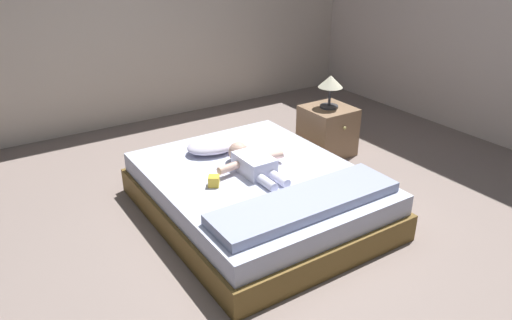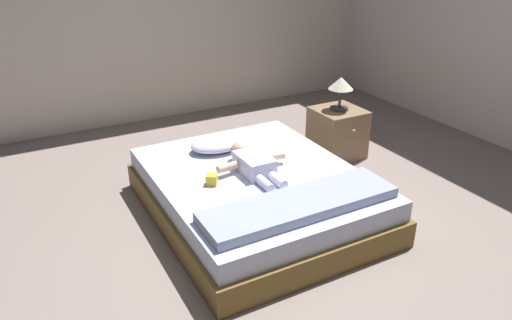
# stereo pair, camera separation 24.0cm
# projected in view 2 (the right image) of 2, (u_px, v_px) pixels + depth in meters

# --- Properties ---
(ground_plane) EXTENTS (8.00, 8.00, 0.00)m
(ground_plane) POSITION_uv_depth(u_px,v_px,m) (269.00, 267.00, 3.00)
(ground_plane) COLOR gray
(wall_behind_bed) EXTENTS (8.00, 0.12, 2.53)m
(wall_behind_bed) POSITION_uv_depth(u_px,v_px,m) (122.00, 2.00, 4.85)
(wall_behind_bed) COLOR beige
(wall_behind_bed) RESTS_ON ground_plane
(bed) EXTENTS (1.42, 1.76, 0.34)m
(bed) POSITION_uv_depth(u_px,v_px,m) (256.00, 194.00, 3.52)
(bed) COLOR brown
(bed) RESTS_ON ground_plane
(pillow) EXTENTS (0.46, 0.30, 0.11)m
(pillow) POSITION_uv_depth(u_px,v_px,m) (219.00, 143.00, 3.79)
(pillow) COLOR silver
(pillow) RESTS_ON bed
(baby) EXTENTS (0.55, 0.62, 0.15)m
(baby) POSITION_uv_depth(u_px,v_px,m) (252.00, 162.00, 3.45)
(baby) COLOR white
(baby) RESTS_ON bed
(toothbrush) EXTENTS (0.04, 0.14, 0.02)m
(toothbrush) POSITION_uv_depth(u_px,v_px,m) (270.00, 158.00, 3.66)
(toothbrush) COLOR #B42A99
(toothbrush) RESTS_ON bed
(nightstand) EXTENTS (0.42, 0.45, 0.45)m
(nightstand) POSITION_uv_depth(u_px,v_px,m) (337.00, 133.00, 4.43)
(nightstand) COLOR #89694D
(nightstand) RESTS_ON ground_plane
(lamp) EXTENTS (0.22, 0.22, 0.30)m
(lamp) POSITION_uv_depth(u_px,v_px,m) (341.00, 86.00, 4.24)
(lamp) COLOR #333338
(lamp) RESTS_ON nightstand
(blanket) EXTENTS (1.28, 0.36, 0.07)m
(blanket) POSITION_uv_depth(u_px,v_px,m) (300.00, 204.00, 2.97)
(blanket) COLOR #979FBE
(blanket) RESTS_ON bed
(toy_block) EXTENTS (0.10, 0.10, 0.07)m
(toy_block) POSITION_uv_depth(u_px,v_px,m) (212.00, 179.00, 3.27)
(toy_block) COLOR yellow
(toy_block) RESTS_ON bed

